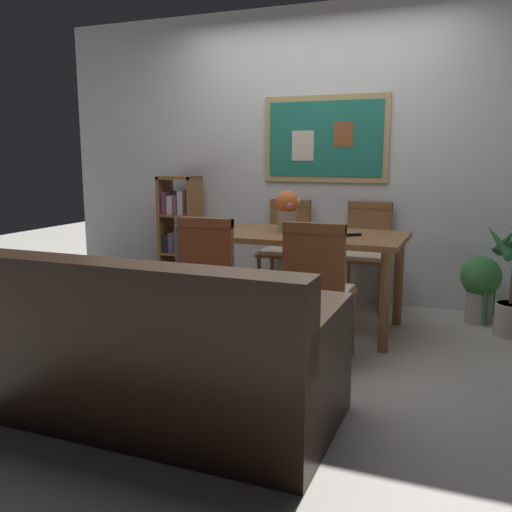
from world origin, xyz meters
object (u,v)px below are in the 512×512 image
Objects in this scene: dining_chair_near_right at (318,281)px; potted_ivy at (481,284)px; bookshelf at (180,238)px; flower_vase at (287,209)px; dining_chair_near_left at (213,272)px; tv_remote at (350,235)px; dining_chair_far_left at (287,242)px; dining_chair_far_right at (367,246)px; leather_couch at (150,358)px; dining_table at (297,245)px.

dining_chair_near_right is 1.66m from potted_ivy.
bookshelf is 1.53m from flower_vase.
tv_remote is at bearing 42.04° from dining_chair_near_left.
dining_chair_far_right is at bearing 2.37° from dining_chair_far_left.
dining_chair_far_left is at bearing 108.84° from flower_vase.
leather_couch is 2.71m from bookshelf.
leather_couch is 5.76× the size of flower_vase.
dining_chair_near_right is 0.95m from flower_vase.
dining_chair_near_right reaches higher than potted_ivy.
dining_chair_far_left is 2.47m from leather_couch.
dining_chair_far_left is 0.83m from flower_vase.
tv_remote is (1.82, -0.73, 0.22)m from bookshelf.
dining_chair_far_right is 2.57m from leather_couch.
dining_chair_near_right is at bearing -58.77° from flower_vase.
dining_chair_near_left is at bearing -137.96° from tv_remote.
bookshelf reaches higher than dining_chair_far_left.
flower_vase reaches higher than dining_table.
potted_ivy is at bearing 38.87° from dining_chair_near_left.
dining_chair_far_right is 2.91× the size of flower_vase.
dining_table is 10.75× the size of tv_remote.
bookshelf is 2.73m from potted_ivy.
dining_chair_far_right is at bearing 76.58° from leather_couch.
dining_chair_far_right and dining_chair_near_left have the same top height.
dining_chair_near_right is 2.91× the size of flower_vase.
dining_chair_far_left reaches higher than potted_ivy.
dining_chair_near_right is 1.18m from leather_couch.
dining_chair_far_right is 1.00× the size of dining_chair_near_left.
tv_remote is at bearing -5.97° from flower_vase.
potted_ivy is (1.31, 0.63, -0.33)m from dining_table.
dining_chair_near_left is at bearing -116.55° from dining_chair_far_right.
dining_chair_far_right is at bearing 63.45° from dining_chair_near_left.
dining_table is 0.28m from flower_vase.
dining_chair_near_left is 1.72× the size of potted_ivy.
dining_table is 1.77m from leather_couch.
bookshelf is (-1.41, 0.70, -0.11)m from dining_table.
dining_chair_far_right is 1.49m from dining_chair_near_right.
dining_chair_far_right reaches higher than dining_table.
dining_table is at bearing -116.71° from dining_chair_far_right.
dining_table is at bearing -65.74° from dining_chair_far_left.
dining_chair_near_right is 1.72× the size of potted_ivy.
potted_ivy is (1.52, 2.35, -0.00)m from leather_couch.
potted_ivy is at bearing -3.82° from dining_chair_far_left.
dining_chair_far_left is 1.00× the size of dining_chair_near_left.
dining_table is 0.89× the size of leather_couch.
flower_vase is at bearing 70.37° from dining_chair_near_left.
dining_chair_near_right is 2.28m from bookshelf.
dining_chair_near_left is 6.13× the size of tv_remote.
dining_chair_near_left is 0.87m from flower_vase.
dining_chair_near_left is at bearing -109.63° from flower_vase.
potted_ivy is (2.72, -0.07, -0.21)m from bookshelf.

